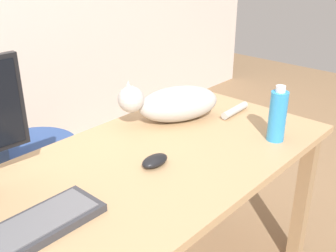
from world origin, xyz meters
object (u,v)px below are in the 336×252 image
(office_chair, at_px, (25,171))
(keyboard, at_px, (25,233))
(cat, at_px, (174,103))
(spray_bottle, at_px, (278,115))
(computer_mouse, at_px, (155,161))

(office_chair, relative_size, keyboard, 2.11)
(office_chair, height_order, cat, office_chair)
(keyboard, bearing_deg, spray_bottle, -12.06)
(computer_mouse, height_order, spray_bottle, spray_bottle)
(cat, relative_size, computer_mouse, 5.02)
(office_chair, xyz_separation_m, computer_mouse, (0.07, -0.83, 0.34))
(computer_mouse, bearing_deg, spray_bottle, -24.66)
(office_chair, relative_size, cat, 1.68)
(office_chair, height_order, spray_bottle, spray_bottle)
(keyboard, xyz_separation_m, computer_mouse, (0.51, 0.01, 0.00))
(keyboard, distance_m, cat, 0.88)
(cat, bearing_deg, spray_bottle, -73.67)
(keyboard, bearing_deg, cat, 14.30)
(office_chair, bearing_deg, keyboard, -117.67)
(keyboard, bearing_deg, computer_mouse, 0.67)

